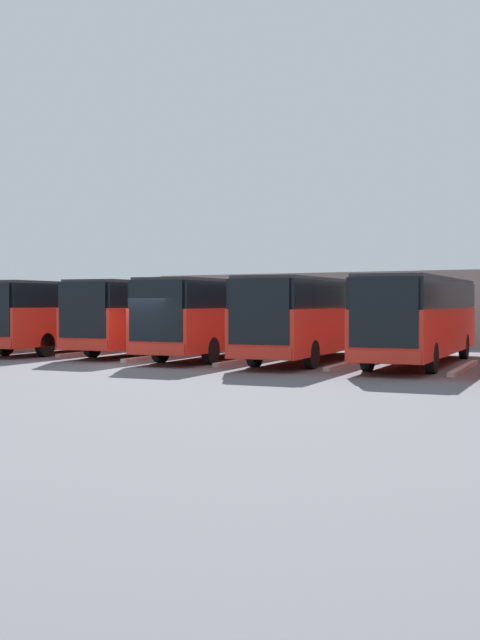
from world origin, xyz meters
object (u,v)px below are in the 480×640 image
(bus_1, at_px, (421,316))
(bus_4, at_px, (158,314))
(bus_2, at_px, (315,315))
(bus_6, at_px, (19,312))
(bus_5, at_px, (75,313))
(bus_3, at_px, (225,315))

(bus_1, height_order, bus_4, same)
(bus_2, height_order, bus_4, same)
(bus_1, bearing_deg, bus_6, -6.93)
(bus_1, bearing_deg, bus_4, -8.87)
(bus_2, distance_m, bus_5, 12.58)
(bus_3, xyz_separation_m, bus_6, (12.58, -0.20, 0.00))
(bus_2, bearing_deg, bus_6, -8.20)
(bus_1, bearing_deg, bus_5, -5.20)
(bus_6, bearing_deg, bus_1, 173.07)
(bus_5, bearing_deg, bus_4, -174.42)
(bus_3, height_order, bus_6, same)
(bus_1, distance_m, bus_4, 12.58)
(bus_6, bearing_deg, bus_2, 171.80)
(bus_1, bearing_deg, bus_3, -4.17)
(bus_2, bearing_deg, bus_4, -12.38)
(bus_1, relative_size, bus_3, 1.00)
(bus_2, bearing_deg, bus_1, 178.15)
(bus_3, bearing_deg, bus_1, 175.83)
(bus_2, xyz_separation_m, bus_4, (8.38, -0.66, 0.00))
(bus_2, xyz_separation_m, bus_5, (12.58, 0.34, 0.00))
(bus_2, relative_size, bus_3, 1.00)
(bus_1, xyz_separation_m, bus_2, (4.19, 0.44, 0.00))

